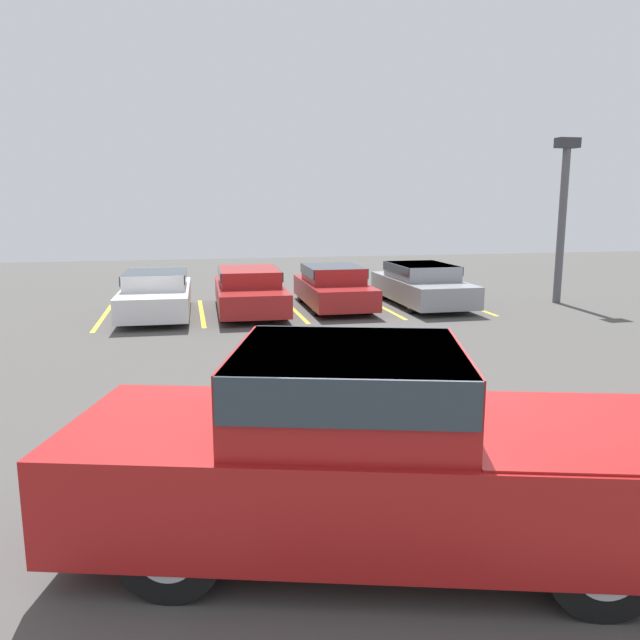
% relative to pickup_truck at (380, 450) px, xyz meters
% --- Properties ---
extents(ground_plane, '(60.00, 60.00, 0.00)m').
position_rel_pickup_truck_xyz_m(ground_plane, '(0.57, 0.56, -0.92)').
color(ground_plane, '#4C4947').
extents(stall_stripe_a, '(0.12, 4.61, 0.01)m').
position_rel_pickup_truck_xyz_m(stall_stripe_a, '(-3.92, 12.86, -0.91)').
color(stall_stripe_a, yellow).
rests_on(stall_stripe_a, ground_plane).
extents(stall_stripe_b, '(0.12, 4.61, 0.01)m').
position_rel_pickup_truck_xyz_m(stall_stripe_b, '(-1.25, 12.86, -0.91)').
color(stall_stripe_b, yellow).
rests_on(stall_stripe_b, ground_plane).
extents(stall_stripe_c, '(0.12, 4.61, 0.01)m').
position_rel_pickup_truck_xyz_m(stall_stripe_c, '(1.42, 12.86, -0.91)').
color(stall_stripe_c, yellow).
rests_on(stall_stripe_c, ground_plane).
extents(stall_stripe_d, '(0.12, 4.61, 0.01)m').
position_rel_pickup_truck_xyz_m(stall_stripe_d, '(4.09, 12.86, -0.91)').
color(stall_stripe_d, yellow).
rests_on(stall_stripe_d, ground_plane).
extents(stall_stripe_e, '(0.12, 4.61, 0.01)m').
position_rel_pickup_truck_xyz_m(stall_stripe_e, '(6.77, 12.86, -0.91)').
color(stall_stripe_e, yellow).
rests_on(stall_stripe_e, ground_plane).
extents(pickup_truck, '(5.88, 3.51, 1.85)m').
position_rel_pickup_truck_xyz_m(pickup_truck, '(0.00, 0.00, 0.00)').
color(pickup_truck, '#A51919').
rests_on(pickup_truck, ground_plane).
extents(parked_sedan_a, '(1.92, 4.62, 1.22)m').
position_rel_pickup_truck_xyz_m(parked_sedan_a, '(-2.48, 12.67, -0.26)').
color(parked_sedan_a, silver).
rests_on(parked_sedan_a, ground_plane).
extents(parked_sedan_b, '(1.96, 4.74, 1.25)m').
position_rel_pickup_truck_xyz_m(parked_sedan_b, '(0.11, 12.72, -0.25)').
color(parked_sedan_b, maroon).
rests_on(parked_sedan_b, ground_plane).
extents(parked_sedan_c, '(1.81, 4.30, 1.25)m').
position_rel_pickup_truck_xyz_m(parked_sedan_c, '(2.65, 12.98, -0.26)').
color(parked_sedan_c, maroon).
rests_on(parked_sedan_c, ground_plane).
extents(parked_sedan_d, '(1.86, 4.58, 1.26)m').
position_rel_pickup_truck_xyz_m(parked_sedan_d, '(5.41, 12.88, -0.25)').
color(parked_sedan_d, gray).
rests_on(parked_sedan_d, ground_plane).
extents(light_post, '(0.70, 0.36, 5.02)m').
position_rel_pickup_truck_xyz_m(light_post, '(9.74, 12.39, 2.00)').
color(light_post, '#515156').
rests_on(light_post, ground_plane).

